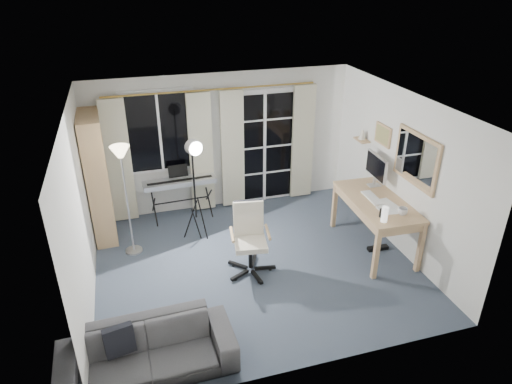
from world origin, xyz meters
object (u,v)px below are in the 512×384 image
studio_light (194,160)px  torchiere_lamp (122,169)px  mug (403,211)px  sofa (146,345)px  keyboard_piano (180,183)px  monitor (376,167)px  desk (377,206)px  bookshelf (96,182)px  office_chair (249,232)px

studio_light → torchiere_lamp: bearing=160.6°
mug → sofa: mug is taller
keyboard_piano → sofa: (-0.83, -3.25, -0.31)m
mug → sofa: (-3.63, -0.98, -0.53)m
torchiere_lamp → monitor: bearing=-7.2°
studio_light → desk: studio_light is taller
mug → torchiere_lamp: bearing=158.7°
sofa → bookshelf: bearing=97.2°
torchiere_lamp → sofa: 2.62m
monitor → sofa: monitor is taller
torchiere_lamp → sofa: bearing=-89.1°
keyboard_piano → desk: 3.22m
desk → monitor: size_ratio=2.64×
bookshelf → sofa: (0.47, -3.05, -0.59)m
torchiere_lamp → mug: size_ratio=12.72×
keyboard_piano → sofa: keyboard_piano is taller
bookshelf → sofa: 3.15m
keyboard_piano → monitor: monitor is taller
desk → monitor: 0.64m
office_chair → monitor: monitor is taller
monitor → sofa: bearing=-150.2°
sofa → monitor: bearing=25.8°
office_chair → desk: office_chair is taller
desk → monitor: monitor is taller
studio_light → desk: bearing=-43.0°
studio_light → sofa: bearing=-133.9°
keyboard_piano → studio_light: 1.07m
studio_light → mug: studio_light is taller
studio_light → bookshelf: bearing=135.7°
torchiere_lamp → desk: 3.75m
bookshelf → office_chair: 2.57m
keyboard_piano → sofa: 3.37m
studio_light → sofa: (-0.99, -2.46, -1.02)m
keyboard_piano → office_chair: 1.88m
torchiere_lamp → studio_light: bearing=2.6°
keyboard_piano → bookshelf: bearing=-174.5°
torchiere_lamp → monitor: torchiere_lamp is taller
bookshelf → studio_light: 1.63m
torchiere_lamp → desk: size_ratio=1.10×
bookshelf → keyboard_piano: size_ratio=1.63×
monitor → studio_light: bearing=171.5°
studio_light → office_chair: 1.35m
keyboard_piano → sofa: bearing=-107.3°
mug → sofa: bearing=-164.9°
bookshelf → desk: 4.31m
bookshelf → mug: 4.60m
desk → mug: mug is taller
torchiere_lamp → sofa: torchiere_lamp is taller
monitor → sofa: size_ratio=0.32×
office_chair → sofa: size_ratio=0.55×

